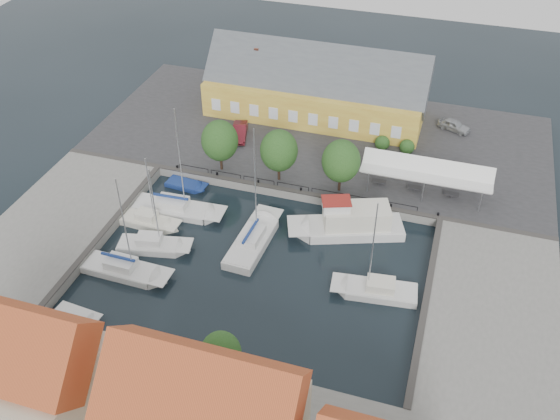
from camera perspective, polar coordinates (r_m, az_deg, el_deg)
name	(u,v)px	position (r m, az deg, el deg)	size (l,w,h in m)	color
ground	(262,257)	(62.22, -1.65, -4.33)	(140.00, 140.00, 0.00)	black
north_quay	(320,138)	(79.74, 3.67, 6.60)	(56.00, 26.00, 1.00)	#2D2D30
west_quay	(57,224)	(69.46, -19.68, -1.19)	(12.00, 24.00, 1.00)	slate
east_quay	(490,317)	(58.85, 18.69, -9.29)	(12.00, 24.00, 1.00)	slate
quay_edge_fittings	(277,220)	(64.95, -0.31, -0.95)	(56.00, 24.72, 0.40)	#383533
warehouse	(312,88)	(82.93, 2.96, 11.04)	(28.56, 14.00, 9.55)	gold
tent_canopy	(427,172)	(69.36, 13.28, 3.42)	(14.00, 4.00, 2.83)	white
quay_trees	(279,151)	(68.85, -0.10, 5.46)	(18.20, 4.20, 6.30)	black
car_silver	(454,125)	(82.87, 15.64, 7.46)	(1.67, 4.15, 1.41)	#A8ABB0
car_red	(240,132)	(78.49, -3.71, 7.15)	(1.68, 4.81, 1.58)	maroon
center_sailboat	(253,241)	(63.55, -2.47, -2.85)	(3.41, 10.15, 13.57)	silver
trawler	(350,225)	(64.90, 6.44, -1.33)	(12.44, 7.43, 5.00)	silver
east_boat_b	(376,291)	(59.07, 8.80, -7.37)	(8.29, 3.55, 11.04)	silver
west_boat_a	(177,210)	(68.57, -9.41, 0.02)	(10.44, 3.43, 13.37)	silver
west_boat_b	(150,223)	(67.33, -11.81, -1.16)	(6.58, 2.48, 9.11)	silver
west_boat_c	(153,247)	(64.27, -11.51, -3.30)	(7.83, 3.87, 10.34)	silver
west_boat_d	(126,271)	(62.14, -13.94, -5.45)	(9.08, 2.92, 11.93)	silver
launch_sw	(77,317)	(59.29, -18.08, -9.27)	(4.66, 2.10, 0.98)	silver
launch_nw	(186,186)	(72.36, -8.59, 2.20)	(5.00, 2.32, 0.88)	navy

